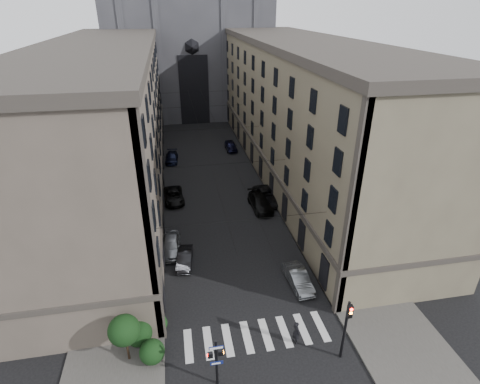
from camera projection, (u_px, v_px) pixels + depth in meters
sidewalk_left at (139, 180)px, 54.49m from camera, size 7.00×80.00×0.15m
sidewalk_right at (278, 170)px, 57.92m from camera, size 7.00×80.00×0.15m
zebra_crossing at (256, 335)px, 29.00m from camera, size 11.00×3.20×0.01m
building_left at (108, 119)px, 49.85m from camera, size 13.60×60.60×18.85m
building_right at (301, 110)px, 54.25m from camera, size 13.60×60.60×18.85m
gothic_tower at (188, 31)px, 82.48m from camera, size 35.00×23.00×58.00m
pedestrian_signal_left at (216, 359)px, 24.31m from camera, size 1.02×0.38×4.00m
traffic_light_right at (346, 324)px, 25.74m from camera, size 0.34×0.50×5.20m
shrub_cluster at (138, 335)px, 26.78m from camera, size 3.90×4.40×3.90m
tram_wires at (209, 129)px, 52.67m from camera, size 14.00×60.00×0.43m
car_left_near at (171, 245)px, 38.51m from camera, size 2.25×4.87×1.61m
car_left_midnear at (185, 258)px, 36.72m from camera, size 1.91×4.19×1.33m
car_left_midfar at (174, 196)px, 48.59m from camera, size 2.71×5.37×1.46m
car_left_far at (172, 157)px, 60.90m from camera, size 2.26×4.89×1.38m
car_right_near at (298, 278)px, 33.91m from camera, size 1.88×4.62×1.49m
car_right_midnear at (267, 196)px, 48.46m from camera, size 3.06×5.89×1.59m
car_right_midfar at (260, 203)px, 46.74m from camera, size 2.59×5.73×1.63m
car_right_far at (231, 146)px, 65.62m from camera, size 1.84×4.57×1.56m
pedestrian at (296, 332)px, 28.02m from camera, size 0.68×0.84×1.99m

